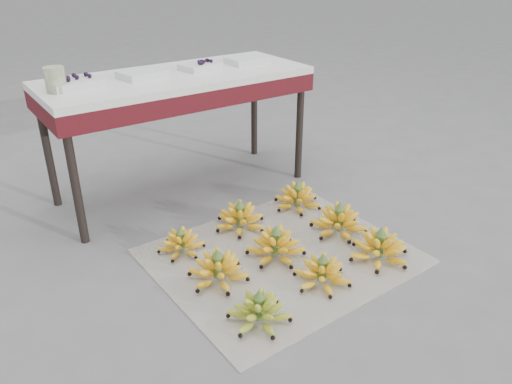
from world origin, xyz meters
TOP-DOWN VIEW (x-y plane):
  - ground at (0.00, 0.00)m, footprint 60.00×60.00m
  - newspaper_mat at (-0.01, -0.02)m, footprint 1.28×1.08m
  - bunch_front_left at (-0.40, -0.37)m, footprint 0.34×0.34m
  - bunch_front_center at (0.00, -0.31)m, footprint 0.36×0.36m
  - bunch_front_right at (0.38, -0.33)m, footprint 0.39×0.39m
  - bunch_mid_left at (-0.39, -0.01)m, footprint 0.31×0.31m
  - bunch_mid_center at (-0.04, -0.01)m, footprint 0.38×0.38m
  - bunch_mid_right at (0.40, -0.01)m, footprint 0.39×0.39m
  - bunch_back_left at (-0.42, 0.31)m, footprint 0.31×0.31m
  - bunch_back_center at (-0.03, 0.34)m, footprint 0.32×0.32m
  - bunch_back_right at (0.40, 0.35)m, footprint 0.29×0.29m
  - vendor_table at (-0.05, 0.98)m, footprint 1.60×0.64m
  - tray_far_left at (-0.64, 1.01)m, footprint 0.27×0.20m
  - tray_left at (-0.25, 1.01)m, footprint 0.28×0.23m
  - tray_right at (0.12, 1.00)m, footprint 0.26×0.21m
  - tray_far_right at (0.45, 0.98)m, footprint 0.25×0.18m
  - glass_jar at (-0.75, 0.95)m, footprint 0.11×0.11m

SIDE VIEW (x-z plane):
  - ground at x=0.00m, z-range 0.00..0.00m
  - newspaper_mat at x=-0.01m, z-range 0.00..0.01m
  - bunch_back_left at x=-0.42m, z-range -0.02..0.13m
  - bunch_front_left at x=-0.40m, z-range -0.02..0.15m
  - bunch_front_center at x=0.00m, z-range -0.02..0.15m
  - bunch_back_right at x=0.40m, z-range -0.02..0.15m
  - bunch_back_center at x=-0.03m, z-range -0.02..0.16m
  - bunch_mid_left at x=-0.39m, z-range -0.02..0.16m
  - bunch_mid_center at x=-0.04m, z-range -0.02..0.16m
  - bunch_front_right at x=0.38m, z-range -0.02..0.16m
  - bunch_mid_right at x=0.40m, z-range -0.02..0.16m
  - vendor_table at x=-0.05m, z-range 0.30..1.06m
  - tray_far_right at x=0.45m, z-range 0.77..0.81m
  - tray_left at x=-0.25m, z-range 0.77..0.81m
  - tray_right at x=0.12m, z-range 0.76..0.82m
  - tray_far_left at x=-0.64m, z-range 0.76..0.82m
  - glass_jar at x=-0.75m, z-range 0.77..0.90m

